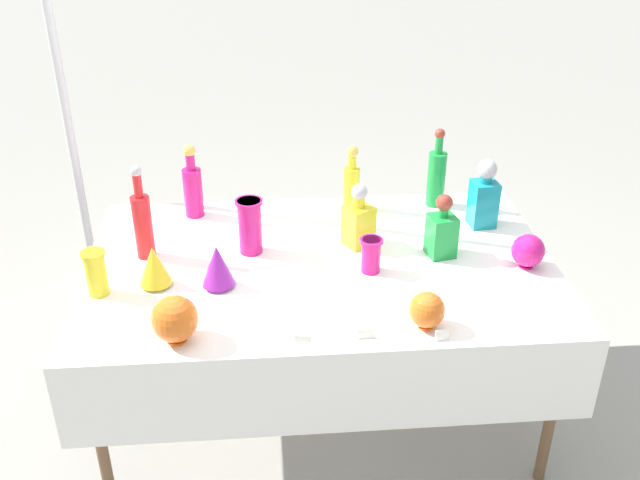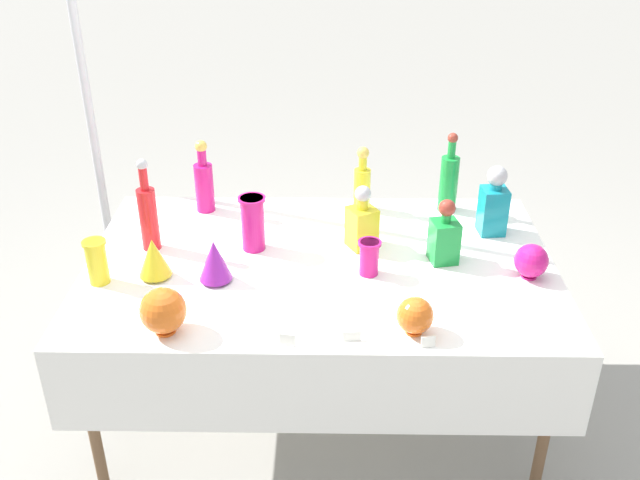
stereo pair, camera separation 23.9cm
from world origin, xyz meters
TOP-DOWN VIEW (x-y plane):
  - ground_plane at (0.00, 0.00)m, footprint 40.00×40.00m
  - display_table at (0.00, -0.04)m, footprint 1.89×1.20m
  - tall_bottle_0 at (-0.53, 0.46)m, footprint 0.08×0.08m
  - tall_bottle_1 at (-0.71, 0.10)m, footprint 0.08×0.08m
  - tall_bottle_2 at (0.19, 0.49)m, footprint 0.08×0.08m
  - tall_bottle_3 at (0.58, 0.48)m, footprint 0.08×0.08m
  - square_decanter_0 at (0.50, 0.02)m, footprint 0.12×0.12m
  - square_decanter_1 at (0.17, 0.13)m, footprint 0.14×0.14m
  - square_decanter_2 at (0.74, 0.26)m, footprint 0.12×0.12m
  - slender_vase_0 at (0.19, -0.09)m, footprint 0.09×0.09m
  - slender_vase_1 at (-0.85, -0.17)m, footprint 0.09×0.09m
  - slender_vase_2 at (-0.28, 0.11)m, footprint 0.11×0.11m
  - fluted_vase_0 at (-0.40, -0.15)m, footprint 0.13×0.13m
  - fluted_vase_1 at (-0.64, -0.13)m, footprint 0.13×0.13m
  - round_bowl_0 at (0.82, -0.11)m, footprint 0.13×0.13m
  - round_bowl_1 at (0.33, -0.48)m, footprint 0.13×0.13m
  - round_bowl_2 at (-0.53, -0.49)m, footprint 0.16×0.16m
  - price_tag_left at (-0.10, -0.55)m, footprint 0.06×0.02m
  - price_tag_center at (0.37, -0.56)m, footprint 0.05×0.02m
  - price_tag_right at (0.12, -0.52)m, footprint 0.06×0.02m
  - cardboard_box_behind_left at (0.04, 1.37)m, footprint 0.51×0.45m
  - canopy_pole at (-1.12, 0.77)m, footprint 0.18×0.18m

SIDE VIEW (x-z plane):
  - ground_plane at x=0.00m, z-range 0.00..0.00m
  - cardboard_box_behind_left at x=0.04m, z-range -0.04..0.29m
  - display_table at x=0.00m, z-range 0.33..1.09m
  - price_tag_right at x=0.12m, z-range 0.76..0.79m
  - price_tag_center at x=0.37m, z-range 0.76..0.80m
  - price_tag_left at x=-0.10m, z-range 0.76..0.80m
  - round_bowl_1 at x=0.33m, z-range 0.76..0.90m
  - round_bowl_0 at x=0.82m, z-range 0.76..0.90m
  - slender_vase_0 at x=0.19m, z-range 0.77..0.91m
  - fluted_vase_1 at x=-0.64m, z-range 0.76..0.93m
  - round_bowl_2 at x=-0.53m, z-range 0.76..0.93m
  - fluted_vase_0 at x=-0.40m, z-range 0.76..0.94m
  - slender_vase_1 at x=-0.85m, z-range 0.77..0.95m
  - square_decanter_0 at x=0.50m, z-range 0.74..1.01m
  - square_decanter_1 at x=0.17m, z-range 0.73..1.01m
  - slender_vase_2 at x=-0.28m, z-range 0.77..1.00m
  - tall_bottle_2 at x=0.19m, z-range 0.74..1.04m
  - tall_bottle_0 at x=-0.53m, z-range 0.73..1.07m
  - square_decanter_2 at x=0.74m, z-range 0.75..1.06m
  - tall_bottle_3 at x=0.58m, z-range 0.72..1.10m
  - tall_bottle_1 at x=-0.71m, z-range 0.72..1.12m
  - canopy_pole at x=-1.12m, z-range -0.27..2.52m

